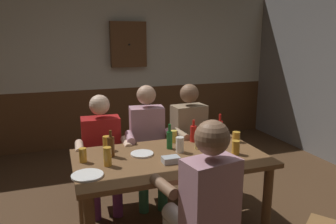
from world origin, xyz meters
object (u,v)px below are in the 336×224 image
person_0 (102,147)px  wall_dart_cabinet (128,44)px  plate_1 (87,175)px  pint_glass_8 (206,145)px  person_1 (148,139)px  condiment_caddy (171,160)px  table_candle (197,145)px  plate_0 (142,154)px  bottle_0 (193,133)px  pint_glass_1 (180,145)px  dining_table (171,167)px  bottle_3 (111,146)px  bottle_2 (170,139)px  pint_glass_6 (174,136)px  bottle_1 (220,128)px  pint_glass_3 (107,143)px  pint_glass_0 (83,155)px  pint_glass_4 (236,147)px  pint_glass_5 (108,157)px  person_3 (203,198)px  person_2 (191,134)px  pint_glass_2 (221,152)px  pint_glass_7 (236,137)px

person_0 → wall_dart_cabinet: 2.25m
plate_1 → wall_dart_cabinet: bearing=71.2°
pint_glass_8 → person_1: bearing=116.6°
person_0 → condiment_caddy: 0.95m
table_candle → plate_0: 0.51m
person_1 → bottle_0: 0.54m
bottle_0 → pint_glass_1: bottle_0 is taller
person_1 → plate_0: size_ratio=6.23×
dining_table → table_candle: bearing=18.1°
plate_0 → bottle_3: 0.28m
table_candle → bottle_2: bottle_2 is taller
plate_1 → pint_glass_6: 1.03m
table_candle → bottle_1: (0.39, 0.29, 0.05)m
bottle_0 → bottle_1: 0.34m
person_1 → pint_glass_1: 0.65m
bottle_0 → wall_dart_cabinet: size_ratio=0.31×
bottle_0 → bottle_2: bottle_2 is taller
table_candle → pint_glass_3: size_ratio=0.62×
condiment_caddy → plate_0: bearing=124.7°
pint_glass_0 → pint_glass_6: bearing=14.9°
pint_glass_3 → pint_glass_4: bearing=-24.7°
bottle_3 → pint_glass_8: bottle_3 is taller
bottle_1 → condiment_caddy: bearing=-144.4°
person_1 → bottle_0: bearing=139.1°
bottle_0 → pint_glass_5: size_ratio=1.42×
condiment_caddy → bottle_1: 0.89m
person_3 → pint_glass_5: (-0.53, 0.65, 0.13)m
person_2 → pint_glass_0: 1.36m
person_3 → bottle_1: (0.69, 1.07, 0.13)m
bottle_2 → bottle_3: size_ratio=1.00×
bottle_2 → wall_dart_cabinet: wall_dart_cabinet is taller
person_2 → pint_glass_2: size_ratio=10.18×
plate_1 → pint_glass_3: 0.58m
bottle_1 → pint_glass_7: 0.24m
pint_glass_0 → pint_glass_2: pint_glass_2 is taller
pint_glass_2 → pint_glass_5: 0.94m
person_3 → pint_glass_8: (0.35, 0.69, 0.12)m
person_0 → person_3: size_ratio=0.94×
condiment_caddy → bottle_3: bearing=145.4°
bottle_3 → pint_glass_7: size_ratio=2.33×
person_2 → bottle_1: size_ratio=5.29×
bottle_2 → bottle_3: bearing=-177.7°
person_1 → pint_glass_5: (-0.54, -0.72, 0.13)m
bottle_0 → pint_glass_5: 0.96m
person_3 → pint_glass_3: size_ratio=9.70×
wall_dart_cabinet → bottle_2: bearing=-93.9°
person_2 → plate_0: size_ratio=6.17×
condiment_caddy → bottle_1: bottle_1 is taller
bottle_0 → pint_glass_7: 0.42m
plate_0 → pint_glass_2: 0.69m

